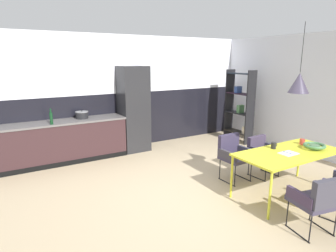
% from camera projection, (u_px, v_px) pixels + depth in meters
% --- Properties ---
extents(ground_plane, '(9.20, 9.20, 0.00)m').
position_uv_depth(ground_plane, '(203.00, 201.00, 4.44)').
color(ground_plane, tan).
extents(back_wall_splashback_dark, '(7.08, 0.12, 1.36)m').
position_uv_depth(back_wall_splashback_dark, '(123.00, 120.00, 7.05)').
color(back_wall_splashback_dark, black).
rests_on(back_wall_splashback_dark, ground).
extents(back_wall_panel_upper, '(7.08, 0.12, 1.36)m').
position_uv_depth(back_wall_panel_upper, '(121.00, 64.00, 6.74)').
color(back_wall_panel_upper, silver).
rests_on(back_wall_panel_upper, back_wall_splashback_dark).
extents(kitchen_counter, '(3.23, 0.63, 0.89)m').
position_uv_depth(kitchen_counter, '(49.00, 143.00, 5.92)').
color(kitchen_counter, '#321E20').
rests_on(kitchen_counter, ground).
extents(refrigerator_column, '(0.63, 0.60, 2.01)m').
position_uv_depth(refrigerator_column, '(134.00, 109.00, 6.75)').
color(refrigerator_column, '#232326').
rests_on(refrigerator_column, ground).
extents(dining_table, '(1.76, 0.83, 0.73)m').
position_uv_depth(dining_table, '(289.00, 154.00, 4.50)').
color(dining_table, gold).
rests_on(dining_table, ground).
extents(armchair_corner_seat, '(0.52, 0.50, 0.74)m').
position_uv_depth(armchair_corner_seat, '(262.00, 150.00, 5.34)').
color(armchair_corner_seat, '#373244').
rests_on(armchair_corner_seat, ground).
extents(armchair_far_side, '(0.56, 0.55, 0.79)m').
position_uv_depth(armchair_far_side, '(319.00, 198.00, 3.47)').
color(armchair_far_side, '#373244').
rests_on(armchair_far_side, ground).
extents(armchair_facing_counter, '(0.50, 0.49, 0.83)m').
position_uv_depth(armchair_facing_counter, '(233.00, 152.00, 5.14)').
color(armchair_facing_counter, '#373244').
rests_on(armchair_facing_counter, ground).
extents(fruit_bowl, '(0.34, 0.34, 0.09)m').
position_uv_depth(fruit_bowl, '(314.00, 146.00, 4.61)').
color(fruit_bowl, '#4C704C').
rests_on(fruit_bowl, dining_table).
extents(open_book, '(0.28, 0.20, 0.02)m').
position_uv_depth(open_book, '(288.00, 153.00, 4.39)').
color(open_book, white).
rests_on(open_book, dining_table).
extents(mug_tall_blue, '(0.13, 0.08, 0.10)m').
position_uv_depth(mug_tall_blue, '(274.00, 146.00, 4.64)').
color(mug_tall_blue, black).
rests_on(mug_tall_blue, dining_table).
extents(mug_short_terracotta, '(0.12, 0.08, 0.10)m').
position_uv_depth(mug_short_terracotta, '(302.00, 142.00, 4.87)').
color(mug_short_terracotta, '#B23D33').
rests_on(mug_short_terracotta, dining_table).
extents(cooking_pot, '(0.28, 0.28, 0.18)m').
position_uv_depth(cooking_pot, '(82.00, 115.00, 6.22)').
color(cooking_pot, black).
rests_on(cooking_pot, kitchen_counter).
extents(bottle_spice_small, '(0.06, 0.06, 0.32)m').
position_uv_depth(bottle_spice_small, '(51.00, 118.00, 5.63)').
color(bottle_spice_small, '#0F3319').
rests_on(bottle_spice_small, kitchen_counter).
extents(open_shelf_unit, '(0.30, 0.81, 1.90)m').
position_uv_depth(open_shelf_unit, '(240.00, 106.00, 7.50)').
color(open_shelf_unit, black).
rests_on(open_shelf_unit, ground).
extents(pendant_lamp_over_table_near, '(0.30, 0.30, 1.01)m').
position_uv_depth(pendant_lamp_over_table_near, '(299.00, 83.00, 4.20)').
color(pendant_lamp_over_table_near, black).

